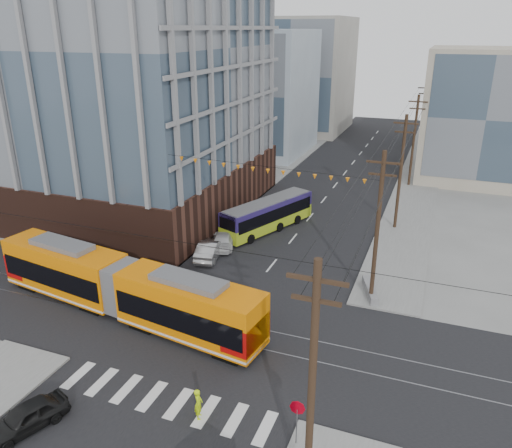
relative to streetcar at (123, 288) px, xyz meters
The scene contains 17 objects.
ground 7.98m from the streetcar, 26.83° to the right, with size 160.00×160.00×0.00m, color slate.
office_building 27.57m from the streetcar, 127.74° to the left, with size 30.00×25.00×28.60m, color #381E16.
bg_bldg_nw_near 50.05m from the streetcar, 101.77° to the left, with size 18.00×16.00×18.00m, color #8C99A5.
bg_bldg_ne_near 50.41m from the streetcar, 62.78° to the left, with size 14.00×14.00×16.00m, color gray.
bg_bldg_nw_far 69.34m from the streetcar, 95.92° to the left, with size 16.00×18.00×20.00m, color gray.
bg_bldg_ne_far 69.33m from the streetcar, 68.90° to the left, with size 16.00×16.00×14.00m, color #8C99A5.
utility_pole_near 18.42m from the streetcar, 31.64° to the right, with size 0.30×0.30×11.00m, color black.
utility_pole_far 54.83m from the streetcar, 73.66° to the left, with size 0.30×0.30×11.00m, color black.
streetcar is the anchor object (origin of this frame).
city_bus 18.26m from the streetcar, 77.54° to the left, with size 2.32×10.72×3.04m, color #241951, non-canonical shape.
black_sedan 10.78m from the streetcar, 80.97° to the right, with size 1.59×3.94×1.34m, color black.
parked_car_silver 10.31m from the streetcar, 81.72° to the left, with size 1.62×4.65×1.53m, color #969696.
parked_car_white 12.80m from the streetcar, 82.69° to the left, with size 1.91×4.69×1.36m, color silver.
parked_car_grey 21.61m from the streetcar, 84.74° to the left, with size 2.43×5.27×1.47m, color slate.
pedestrian 11.55m from the streetcar, 37.34° to the right, with size 0.62×0.41×1.70m, color #C9F30C.
stop_sign 15.83m from the streetcar, 26.11° to the right, with size 0.73×0.73×2.40m, color #A60010, non-canonical shape.
jersey_barrier 17.47m from the streetcar, 29.11° to the left, with size 0.81×3.62×0.72m, color slate.
Camera 1 is at (11.94, -20.87, 18.23)m, focal length 35.00 mm.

